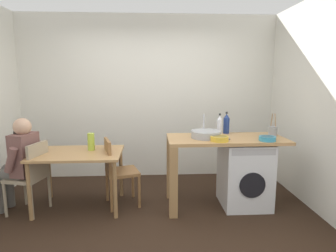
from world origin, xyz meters
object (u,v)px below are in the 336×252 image
at_px(dining_table, 78,160).
at_px(vase, 91,142).
at_px(chair_opposite, 117,168).
at_px(seated_person, 19,160).
at_px(chair_person_seat, 32,174).
at_px(bottle_squat_brown, 226,124).
at_px(washing_machine, 245,174).
at_px(utensil_crock, 273,131).
at_px(bottle_tall_green, 220,125).
at_px(colander, 267,138).
at_px(mixing_bowl, 219,138).

bearing_deg(dining_table, vase, 33.69).
height_order(chair_opposite, seated_person, seated_person).
xyz_separation_m(chair_person_seat, bottle_squat_brown, (2.52, 0.35, 0.55)).
bearing_deg(chair_person_seat, chair_opposite, -67.77).
height_order(seated_person, vase, seated_person).
relative_size(washing_machine, utensil_crock, 2.87).
bearing_deg(bottle_squat_brown, bottle_tall_green, -140.67).
xyz_separation_m(bottle_tall_green, utensil_crock, (0.68, -0.13, -0.06)).
bearing_deg(bottle_tall_green, colander, -39.05).
relative_size(chair_person_seat, washing_machine, 1.05).
height_order(bottle_squat_brown, utensil_crock, utensil_crock).
relative_size(seated_person, mixing_bowl, 5.43).
bearing_deg(dining_table, chair_opposite, 3.39).
height_order(dining_table, colander, colander).
xyz_separation_m(chair_opposite, utensil_crock, (2.05, -0.03, 0.48)).
bearing_deg(chair_person_seat, colander, -78.89).
bearing_deg(washing_machine, dining_table, 178.62).
distance_m(chair_opposite, colander, 1.94).
relative_size(bottle_tall_green, utensil_crock, 0.96).
xyz_separation_m(chair_opposite, bottle_squat_brown, (1.49, 0.20, 0.55)).
height_order(bottle_tall_green, colander, bottle_tall_green).
xyz_separation_m(seated_person, washing_machine, (2.86, 0.03, -0.24)).
bearing_deg(vase, bottle_tall_green, 1.10).
height_order(seated_person, utensil_crock, utensil_crock).
bearing_deg(dining_table, utensil_crock, 0.00).
distance_m(washing_machine, vase, 2.06).
relative_size(chair_opposite, seated_person, 0.75).
xyz_separation_m(colander, vase, (-2.20, 0.37, -0.10)).
height_order(bottle_squat_brown, mixing_bowl, bottle_squat_brown).
bearing_deg(bottle_squat_brown, utensil_crock, -22.33).
xyz_separation_m(chair_person_seat, utensil_crock, (3.08, 0.12, 0.48)).
xyz_separation_m(mixing_bowl, utensil_crock, (0.77, 0.25, 0.04)).
bearing_deg(dining_table, bottle_squat_brown, 6.64).
distance_m(bottle_tall_green, mixing_bowl, 0.40).
xyz_separation_m(seated_person, bottle_squat_brown, (2.67, 0.31, 0.38)).
bearing_deg(colander, bottle_squat_brown, 127.13).
relative_size(bottle_squat_brown, mixing_bowl, 1.35).
height_order(chair_opposite, bottle_squat_brown, bottle_squat_brown).
relative_size(chair_person_seat, mixing_bowl, 4.07).
xyz_separation_m(dining_table, washing_machine, (2.16, -0.05, -0.21)).
height_order(bottle_squat_brown, colander, bottle_squat_brown).
xyz_separation_m(dining_table, seated_person, (-0.70, -0.08, 0.03)).
xyz_separation_m(washing_machine, vase, (-2.01, 0.15, 0.42)).
relative_size(chair_opposite, utensil_crock, 3.00).
distance_m(bottle_tall_green, utensil_crock, 0.69).
relative_size(bottle_squat_brown, vase, 1.31).
bearing_deg(utensil_crock, colander, -123.70).
relative_size(seated_person, colander, 6.00).
height_order(washing_machine, vase, vase).
relative_size(bottle_tall_green, mixing_bowl, 1.30).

